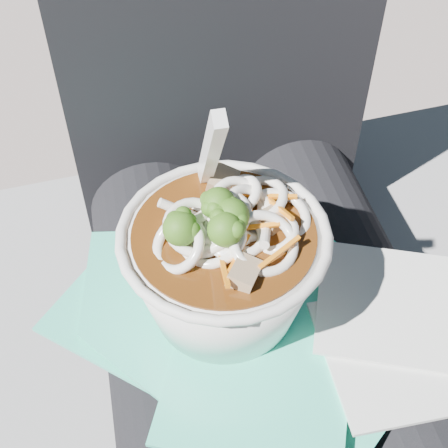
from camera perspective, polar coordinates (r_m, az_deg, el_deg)
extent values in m
cube|color=gray|center=(0.98, 1.01, -13.39)|extent=(1.03, 0.57, 0.47)
cylinder|color=black|center=(0.64, -3.88, -13.03)|extent=(0.14, 0.48, 0.14)
cylinder|color=black|center=(0.67, 12.24, -9.80)|extent=(0.14, 0.48, 0.14)
cube|color=#31CFA8|center=(0.56, 7.80, -12.30)|extent=(0.23, 0.23, 0.00)
cube|color=#31CFA8|center=(0.57, 2.78, -8.90)|extent=(0.19, 0.20, 0.00)
cube|color=#31CFA8|center=(0.57, 1.99, -9.20)|extent=(0.14, 0.11, 0.00)
cube|color=#31CFA8|center=(0.57, 2.08, -8.33)|extent=(0.20, 0.18, 0.00)
cube|color=#31CFA8|center=(0.59, -4.50, -6.19)|extent=(0.26, 0.26, 0.00)
cube|color=#31CFA8|center=(0.60, 2.59, -3.94)|extent=(0.16, 0.17, 0.00)
cube|color=#31CFA8|center=(0.60, -7.90, -5.10)|extent=(0.12, 0.14, 0.00)
cube|color=#31CFA8|center=(0.59, 8.75, -6.04)|extent=(0.16, 0.18, 0.00)
cube|color=#31CFA8|center=(0.57, 13.55, -9.42)|extent=(0.15, 0.15, 0.00)
cube|color=#31CFA8|center=(0.56, 1.52, -9.01)|extent=(0.28, 0.28, 0.00)
cube|color=#31CFA8|center=(0.53, 3.29, -13.14)|extent=(0.20, 0.21, 0.00)
cube|color=silver|center=(0.56, 15.72, -11.20)|extent=(0.13, 0.13, 0.00)
cube|color=silver|center=(0.58, 14.83, -7.01)|extent=(0.16, 0.16, 0.00)
torus|color=white|center=(0.49, 0.00, -0.94)|extent=(0.17, 0.17, 0.01)
cylinder|color=#442209|center=(0.50, 0.00, -1.17)|extent=(0.15, 0.15, 0.01)
torus|color=white|center=(0.48, -2.49, -0.33)|extent=(0.06, 0.06, 0.03)
torus|color=white|center=(0.48, -1.14, -0.45)|extent=(0.06, 0.06, 0.04)
torus|color=white|center=(0.50, 4.73, 0.49)|extent=(0.08, 0.08, 0.03)
torus|color=white|center=(0.49, 0.18, 0.83)|extent=(0.05, 0.05, 0.03)
torus|color=white|center=(0.49, 4.63, -0.96)|extent=(0.05, 0.05, 0.03)
torus|color=white|center=(0.51, 2.88, 2.16)|extent=(0.08, 0.08, 0.03)
torus|color=white|center=(0.51, 1.59, 2.75)|extent=(0.04, 0.05, 0.03)
torus|color=white|center=(0.48, -1.15, -1.30)|extent=(0.08, 0.08, 0.03)
torus|color=white|center=(0.48, 1.61, -1.08)|extent=(0.05, 0.05, 0.02)
torus|color=white|center=(0.50, 2.44, 0.97)|extent=(0.05, 0.06, 0.05)
torus|color=white|center=(0.49, 0.18, -0.75)|extent=(0.07, 0.07, 0.03)
torus|color=white|center=(0.47, 3.66, -1.75)|extent=(0.07, 0.07, 0.04)
torus|color=white|center=(0.50, 1.30, 1.68)|extent=(0.07, 0.06, 0.05)
torus|color=white|center=(0.50, -3.28, 0.65)|extent=(0.05, 0.04, 0.04)
torus|color=white|center=(0.49, 0.50, -0.55)|extent=(0.04, 0.04, 0.04)
torus|color=white|center=(0.47, -4.22, -1.92)|extent=(0.05, 0.06, 0.05)
cylinder|color=white|center=(0.49, -1.56, -0.59)|extent=(0.02, 0.03, 0.02)
cylinder|color=white|center=(0.49, 3.83, -0.75)|extent=(0.02, 0.04, 0.02)
cylinder|color=white|center=(0.50, -4.18, 1.28)|extent=(0.03, 0.01, 0.02)
cylinder|color=#6DA751|center=(0.49, 0.72, -0.19)|extent=(0.01, 0.01, 0.02)
sphere|color=#265413|center=(0.48, 0.74, 0.78)|extent=(0.03, 0.03, 0.03)
sphere|color=#265413|center=(0.47, -0.28, 0.86)|extent=(0.01, 0.01, 0.01)
sphere|color=#265413|center=(0.48, -0.29, 1.16)|extent=(0.01, 0.01, 0.01)
sphere|color=#265413|center=(0.47, 1.44, 0.35)|extent=(0.01, 0.01, 0.01)
sphere|color=#265413|center=(0.48, 0.63, 1.78)|extent=(0.01, 0.01, 0.01)
cylinder|color=#6DA751|center=(0.49, -0.50, 0.86)|extent=(0.01, 0.01, 0.02)
sphere|color=#265413|center=(0.49, -0.51, 1.83)|extent=(0.03, 0.03, 0.03)
sphere|color=#265413|center=(0.49, -1.43, 2.27)|extent=(0.01, 0.01, 0.01)
sphere|color=#265413|center=(0.48, -1.33, 1.46)|extent=(0.01, 0.01, 0.01)
sphere|color=#265413|center=(0.48, -0.87, 1.39)|extent=(0.01, 0.01, 0.01)
sphere|color=#265413|center=(0.48, 0.51, 1.68)|extent=(0.01, 0.01, 0.01)
cylinder|color=#6DA751|center=(0.48, -3.93, -1.39)|extent=(0.01, 0.01, 0.02)
sphere|color=#265413|center=(0.47, -4.01, -0.42)|extent=(0.03, 0.03, 0.03)
sphere|color=#265413|center=(0.47, -3.76, 0.83)|extent=(0.01, 0.01, 0.01)
sphere|color=#265413|center=(0.47, -2.97, -0.54)|extent=(0.01, 0.01, 0.01)
sphere|color=#265413|center=(0.47, -3.33, 0.28)|extent=(0.01, 0.01, 0.01)
sphere|color=#265413|center=(0.47, -4.53, 0.41)|extent=(0.01, 0.01, 0.01)
cylinder|color=#6DA751|center=(0.48, 0.10, -1.47)|extent=(0.01, 0.01, 0.02)
sphere|color=#265413|center=(0.47, 0.11, -0.50)|extent=(0.03, 0.03, 0.03)
sphere|color=#265413|center=(0.46, 1.10, -0.53)|extent=(0.01, 0.01, 0.01)
sphere|color=#265413|center=(0.47, -0.48, 0.64)|extent=(0.01, 0.01, 0.01)
sphere|color=#265413|center=(0.47, 1.23, -0.36)|extent=(0.01, 0.01, 0.01)
sphere|color=#265413|center=(0.47, 0.41, 0.62)|extent=(0.01, 0.01, 0.01)
cube|color=orange|center=(0.51, 1.67, 2.11)|extent=(0.02, 0.06, 0.01)
cube|color=orange|center=(0.47, 1.21, -2.96)|extent=(0.03, 0.04, 0.01)
cube|color=orange|center=(0.50, 5.06, 1.47)|extent=(0.01, 0.04, 0.01)
cube|color=orange|center=(0.46, -0.14, -3.75)|extent=(0.01, 0.05, 0.01)
cube|color=orange|center=(0.49, 1.67, -0.40)|extent=(0.06, 0.02, 0.02)
cube|color=orange|center=(0.47, 5.09, -2.58)|extent=(0.04, 0.02, 0.01)
cube|color=orange|center=(0.51, 4.06, 2.53)|extent=(0.05, 0.02, 0.01)
cube|color=#8F6F51|center=(0.50, 4.52, 0.40)|extent=(0.03, 0.03, 0.02)
cube|color=#8F6F51|center=(0.53, -0.10, 3.90)|extent=(0.03, 0.03, 0.02)
cube|color=#8F6F51|center=(0.49, -4.47, -0.94)|extent=(0.02, 0.02, 0.01)
cube|color=#8F6F51|center=(0.46, 1.83, -4.68)|extent=(0.03, 0.03, 0.02)
ellipsoid|color=white|center=(0.48, -0.03, -1.38)|extent=(0.03, 0.04, 0.01)
cube|color=white|center=(0.48, -1.20, 6.65)|extent=(0.01, 0.08, 0.12)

